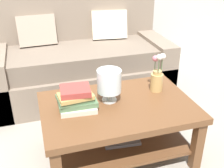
% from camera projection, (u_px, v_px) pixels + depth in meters
% --- Properties ---
extents(ground_plane, '(10.00, 10.00, 0.00)m').
position_uv_depth(ground_plane, '(103.00, 131.00, 2.57)').
color(ground_plane, gray).
extents(couch, '(1.92, 0.90, 1.06)m').
position_uv_depth(couch, '(80.00, 61.00, 3.14)').
color(couch, '#7A6B5B').
rests_on(couch, ground).
extents(coffee_table, '(1.14, 0.76, 0.47)m').
position_uv_depth(coffee_table, '(118.00, 119.00, 2.14)').
color(coffee_table, brown).
rests_on(coffee_table, ground).
extents(book_stack_main, '(0.28, 0.22, 0.17)m').
position_uv_depth(book_stack_main, '(76.00, 99.00, 1.99)').
color(book_stack_main, beige).
rests_on(book_stack_main, coffee_table).
extents(glass_hurricane_vase, '(0.18, 0.18, 0.26)m').
position_uv_depth(glass_hurricane_vase, '(109.00, 82.00, 2.07)').
color(glass_hurricane_vase, silver).
rests_on(glass_hurricane_vase, coffee_table).
extents(flower_pitcher, '(0.11, 0.11, 0.33)m').
position_uv_depth(flower_pitcher, '(157.00, 77.00, 2.24)').
color(flower_pitcher, tan).
rests_on(flower_pitcher, coffee_table).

